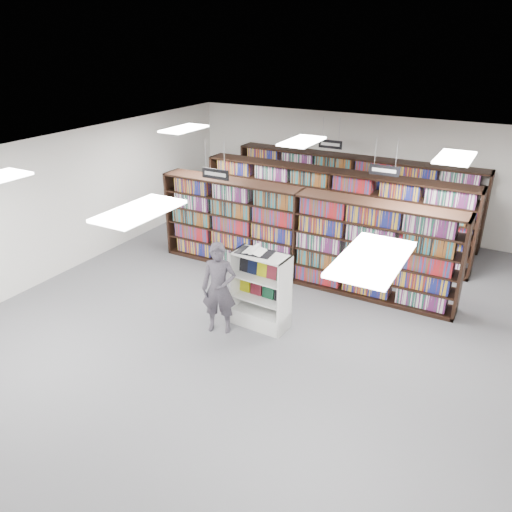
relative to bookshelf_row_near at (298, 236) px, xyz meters
The scene contains 18 objects.
floor 2.26m from the bookshelf_row_near, 90.00° to the right, with size 12.00×12.00×0.00m, color #525156.
ceiling 2.94m from the bookshelf_row_near, 90.00° to the right, with size 10.00×12.00×0.10m, color white.
wall_back 4.04m from the bookshelf_row_near, 90.00° to the left, with size 10.00×0.10×3.20m, color white.
wall_left 5.41m from the bookshelf_row_near, 158.20° to the right, with size 0.10×12.00×3.20m, color white.
bookshelf_row_near is the anchor object (origin of this frame).
bookshelf_row_mid 2.00m from the bookshelf_row_near, 90.00° to the left, with size 7.00×0.60×2.10m.
bookshelf_row_far 3.70m from the bookshelf_row_near, 90.00° to the left, with size 7.00×0.60×2.10m.
aisle_sign_left 2.33m from the bookshelf_row_near, 146.29° to the right, with size 0.65×0.02×0.80m.
aisle_sign_right 2.33m from the bookshelf_row_near, 33.67° to the left, with size 0.65×0.02×0.80m.
aisle_sign_center 3.38m from the bookshelf_row_near, 99.46° to the left, with size 0.65×0.02×0.80m.
troffer_front_center 5.43m from the bookshelf_row_near, 90.00° to the right, with size 0.60×1.20×0.04m, color white.
troffer_front_right 6.20m from the bookshelf_row_near, 59.04° to the right, with size 0.60×1.20×0.04m, color white.
troffer_back_left 3.67m from the bookshelf_row_near, behind, with size 0.60×1.20×0.04m, color white.
troffer_back_center 2.11m from the bookshelf_row_near, ahead, with size 0.60×1.20×0.04m, color white.
troffer_back_right 3.67m from the bookshelf_row_near, ahead, with size 0.60×1.20×0.04m, color white.
endcap_display 2.21m from the bookshelf_row_near, 84.08° to the right, with size 1.10×0.59×1.50m.
open_book 2.20m from the bookshelf_row_near, 88.05° to the right, with size 0.70×0.44×0.13m.
shopper 2.73m from the bookshelf_row_near, 97.90° to the right, with size 0.65×0.43×1.78m, color #47424B.
Camera 1 is at (4.17, -7.50, 5.22)m, focal length 35.00 mm.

